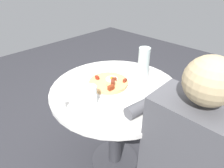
% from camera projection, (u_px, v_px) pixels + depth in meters
% --- Properties ---
extents(ground_plane, '(6.00, 6.00, 0.00)m').
position_uv_depth(ground_plane, '(115.00, 160.00, 1.60)').
color(ground_plane, '#2D2D33').
extents(dining_table, '(0.84, 0.84, 0.73)m').
position_uv_depth(dining_table, '(115.00, 108.00, 1.31)').
color(dining_table, silver).
rests_on(dining_table, ground_plane).
extents(pizza_plate, '(0.29, 0.29, 0.01)m').
position_uv_depth(pizza_plate, '(108.00, 85.00, 1.23)').
color(pizza_plate, white).
rests_on(pizza_plate, dining_table).
extents(breakfast_pizza, '(0.25, 0.25, 0.05)m').
position_uv_depth(breakfast_pizza, '(109.00, 83.00, 1.22)').
color(breakfast_pizza, tan).
rests_on(breakfast_pizza, pizza_plate).
extents(bread_plate, '(0.17, 0.17, 0.01)m').
position_uv_depth(bread_plate, '(120.00, 68.00, 1.44)').
color(bread_plate, silver).
rests_on(bread_plate, dining_table).
extents(napkin, '(0.18, 0.20, 0.00)m').
position_uv_depth(napkin, '(83.00, 74.00, 1.37)').
color(napkin, white).
rests_on(napkin, dining_table).
extents(fork, '(0.05, 0.18, 0.00)m').
position_uv_depth(fork, '(85.00, 74.00, 1.36)').
color(fork, silver).
rests_on(fork, napkin).
extents(knife, '(0.05, 0.18, 0.00)m').
position_uv_depth(knife, '(81.00, 73.00, 1.38)').
color(knife, silver).
rests_on(knife, napkin).
extents(water_glass, '(0.07, 0.07, 0.11)m').
position_uv_depth(water_glass, '(91.00, 95.00, 1.05)').
color(water_glass, silver).
rests_on(water_glass, dining_table).
extents(water_bottle, '(0.07, 0.07, 0.25)m').
position_uv_depth(water_bottle, '(143.00, 66.00, 1.21)').
color(water_bottle, silver).
rests_on(water_bottle, dining_table).
extents(salt_shaker, '(0.03, 0.03, 0.05)m').
position_uv_depth(salt_shaker, '(63.00, 104.00, 1.03)').
color(salt_shaker, white).
rests_on(salt_shaker, dining_table).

